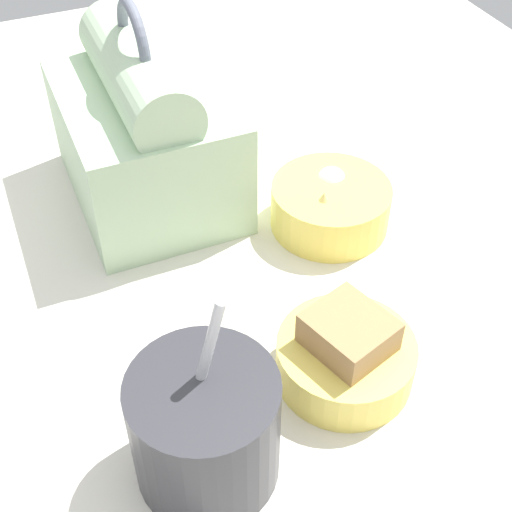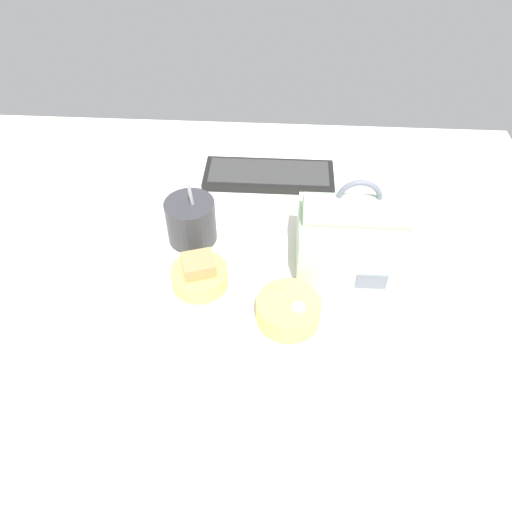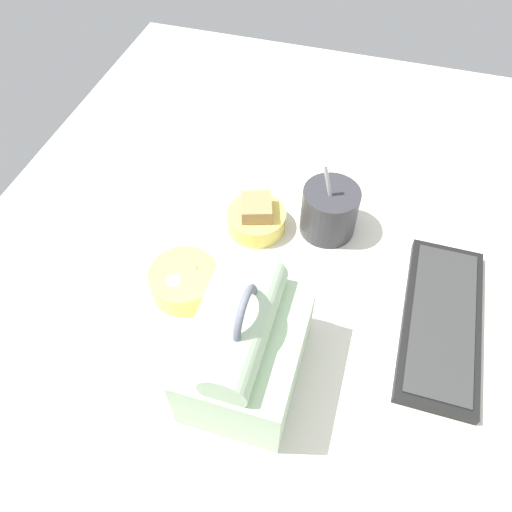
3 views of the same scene
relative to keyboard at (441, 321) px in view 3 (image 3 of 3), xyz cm
name	(u,v)px [view 3 (image 3 of 3)]	position (x,y,z in cm)	size (l,w,h in cm)	color
desk_surface	(272,255)	(-6.79, -29.77, -2.02)	(140.00, 110.00, 2.00)	silver
keyboard	(441,321)	(0.00, 0.00, 0.00)	(30.68, 11.87, 2.10)	black
lunch_bag	(246,349)	(16.78, -27.23, 6.38)	(20.37, 15.16, 20.45)	#B7D6AD
soup_cup	(329,210)	(-15.02, -21.63, 3.88)	(10.12, 10.12, 15.61)	#333338
bento_bowl_sandwich	(256,218)	(-11.69, -34.26, 1.42)	(10.80, 10.80, 6.54)	#EFD65B
bento_bowl_snacks	(185,280)	(5.17, -41.60, 1.39)	(11.46, 11.46, 5.38)	#EFD65B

